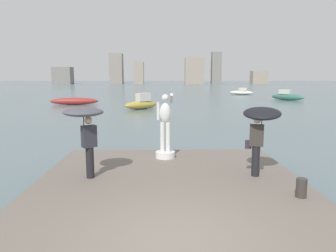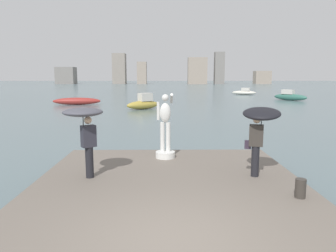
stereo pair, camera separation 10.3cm
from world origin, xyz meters
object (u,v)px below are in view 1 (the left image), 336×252
boat_far (74,101)px  mooring_bollard (301,188)px  onlooker_left (85,122)px  boat_near (141,103)px  boat_mid (242,92)px  boat_leftward (287,96)px  statue_white_figure (165,134)px  onlooker_right (260,122)px

boat_far → mooring_bollard: bearing=-66.1°
onlooker_left → boat_near: (0.12, 23.21, -1.42)m
boat_mid → boat_leftward: boat_leftward is taller
statue_white_figure → onlooker_left: 3.24m
onlooker_right → boat_near: size_ratio=0.56×
onlooker_right → boat_far: (-12.72, 28.25, -1.53)m
statue_white_figure → boat_leftward: size_ratio=0.52×
mooring_bollard → boat_leftward: boat_leftward is taller
statue_white_figure → mooring_bollard: 4.97m
mooring_bollard → boat_leftward: bearing=69.0°
onlooker_left → mooring_bollard: bearing=-16.3°
onlooker_right → boat_mid: (11.55, 48.19, -1.48)m
onlooker_right → boat_near: 23.64m
statue_white_figure → mooring_bollard: (3.14, -3.80, -0.62)m
boat_near → boat_mid: size_ratio=0.82×
mooring_bollard → boat_far: 32.70m
boat_near → boat_mid: bearing=57.0°
statue_white_figure → onlooker_right: size_ratio=1.12×
boat_near → mooring_bollard: bearing=-78.1°
onlooker_right → mooring_bollard: (0.52, -1.65, -1.32)m
statue_white_figure → boat_far: statue_white_figure is taller
onlooker_right → boat_mid: size_ratio=0.46×
onlooker_right → boat_mid: 49.58m
onlooker_right → mooring_bollard: size_ratio=4.44×
onlooker_left → statue_white_figure: bearing=45.3°
boat_near → boat_leftward: size_ratio=0.83×
onlooker_left → onlooker_right: bearing=1.1°
boat_near → boat_leftward: bearing=31.5°
onlooker_left → boat_leftward: (19.35, 34.99, -1.45)m
boat_far → boat_leftward: size_ratio=1.27×
boat_mid → boat_far: boat_mid is taller
onlooker_left → boat_far: size_ratio=0.36×
statue_white_figure → boat_mid: 48.18m
onlooker_right → boat_mid: onlooker_right is taller
boat_leftward → onlooker_left: bearing=-119.0°
boat_mid → boat_far: 31.42m
onlooker_right → mooring_bollard: onlooker_right is taller
statue_white_figure → boat_leftward: 36.97m
onlooker_left → boat_leftward: bearing=61.0°
boat_near → boat_far: boat_near is taller
onlooker_right → boat_near: bearing=101.5°
boat_leftward → boat_mid: bearing=102.6°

